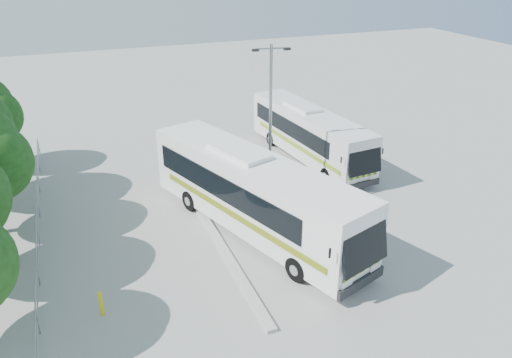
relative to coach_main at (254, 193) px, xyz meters
name	(u,v)px	position (x,y,z in m)	size (l,w,h in m)	color
ground	(267,237)	(0.35, -0.83, -2.00)	(100.00, 100.00, 0.00)	#959590
kerb_divider	(208,225)	(-1.95, 1.17, -1.93)	(0.40, 16.00, 0.15)	#B2B2AD
railing	(37,223)	(-9.65, 3.17, -1.26)	(0.06, 22.00, 1.00)	gray
coach_main	(254,193)	(0.00, 0.00, 0.00)	(6.70, 13.30, 3.65)	white
coach_adjacent	(310,133)	(6.48, 7.02, -0.30)	(3.33, 11.39, 3.12)	silver
lamppost	(270,114)	(2.35, 3.67, 2.44)	(1.96, 0.51, 8.05)	gray
bollard	(101,304)	(-7.47, -3.62, -1.49)	(0.14, 0.14, 1.03)	yellow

